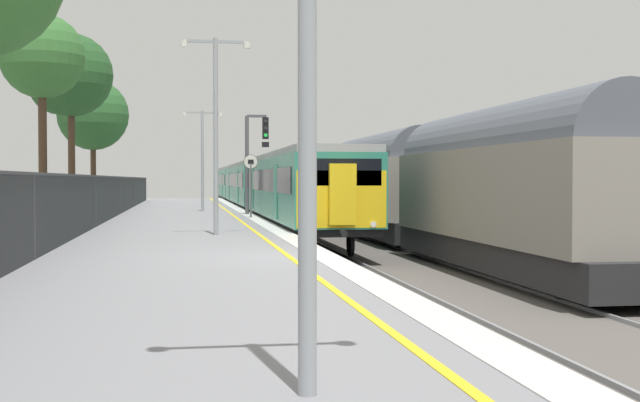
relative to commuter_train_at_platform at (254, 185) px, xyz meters
name	(u,v)px	position (x,y,z in m)	size (l,w,h in m)	color
ground	(427,283)	(0.54, -38.50, -1.88)	(17.40, 110.00, 1.21)	gray
commuter_train_at_platform	(254,185)	(0.00, 0.00, 0.00)	(2.83, 63.59, 3.81)	#2D846B
freight_train_adjacent_track	(429,183)	(4.00, -27.03, 0.21)	(2.60, 28.48, 4.54)	#232326
signal_gantry	(253,152)	(-1.46, -17.31, 1.60)	(1.10, 0.24, 4.57)	#47474C
speed_limit_sign	(251,178)	(-1.85, -20.81, 0.42)	(0.59, 0.08, 2.64)	#59595B
platform_lamp_mid	(216,119)	(-3.68, -31.43, 2.08)	(2.00, 0.20, 5.67)	#93999E
platform_lamp_far	(202,151)	(-3.68, -13.14, 1.76)	(2.00, 0.20, 5.07)	#93999E
platform_back_fence	(33,214)	(-7.55, -38.50, -0.35)	(0.07, 99.00, 1.75)	#282B2D
background_tree_left	(92,117)	(-10.14, -3.18, 4.15)	(4.30, 4.30, 7.68)	#473323
background_tree_centre	(44,59)	(-10.32, -19.62, 5.32)	(3.50, 3.50, 8.46)	#473323
background_tree_right	(68,78)	(-10.36, -11.98, 5.44)	(4.18, 4.18, 8.97)	#473323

